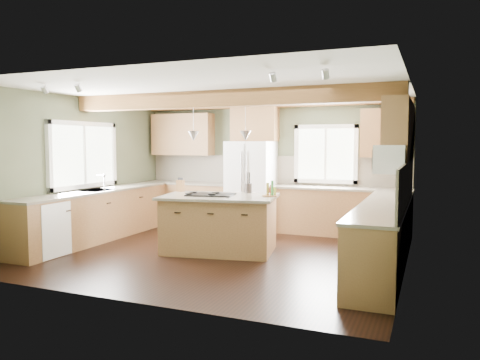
% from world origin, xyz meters
% --- Properties ---
extents(floor, '(5.60, 5.60, 0.00)m').
position_xyz_m(floor, '(0.00, 0.00, 0.00)').
color(floor, black).
rests_on(floor, ground).
extents(ceiling, '(5.60, 5.60, 0.00)m').
position_xyz_m(ceiling, '(0.00, 0.00, 2.60)').
color(ceiling, silver).
rests_on(ceiling, wall_back).
extents(wall_back, '(5.60, 0.00, 5.60)m').
position_xyz_m(wall_back, '(0.00, 2.50, 1.30)').
color(wall_back, '#444C36').
rests_on(wall_back, ground).
extents(wall_left, '(0.00, 5.00, 5.00)m').
position_xyz_m(wall_left, '(-2.80, 0.00, 1.30)').
color(wall_left, '#444C36').
rests_on(wall_left, ground).
extents(wall_right, '(0.00, 5.00, 5.00)m').
position_xyz_m(wall_right, '(2.80, 0.00, 1.30)').
color(wall_right, '#444C36').
rests_on(wall_right, ground).
extents(ceiling_beam, '(5.55, 0.26, 0.26)m').
position_xyz_m(ceiling_beam, '(0.00, 0.10, 2.47)').
color(ceiling_beam, brown).
rests_on(ceiling_beam, ceiling).
extents(soffit_trim, '(5.55, 0.20, 0.10)m').
position_xyz_m(soffit_trim, '(0.00, 2.40, 2.54)').
color(soffit_trim, brown).
rests_on(soffit_trim, ceiling).
extents(backsplash_back, '(5.58, 0.03, 0.58)m').
position_xyz_m(backsplash_back, '(0.00, 2.48, 1.21)').
color(backsplash_back, brown).
rests_on(backsplash_back, wall_back).
extents(backsplash_right, '(0.03, 3.70, 0.58)m').
position_xyz_m(backsplash_right, '(2.78, 0.05, 1.21)').
color(backsplash_right, brown).
rests_on(backsplash_right, wall_right).
extents(base_cab_back_left, '(2.02, 0.60, 0.88)m').
position_xyz_m(base_cab_back_left, '(-1.79, 2.20, 0.44)').
color(base_cab_back_left, brown).
rests_on(base_cab_back_left, floor).
extents(counter_back_left, '(2.06, 0.64, 0.04)m').
position_xyz_m(counter_back_left, '(-1.79, 2.20, 0.90)').
color(counter_back_left, '#4A4436').
rests_on(counter_back_left, base_cab_back_left).
extents(base_cab_back_right, '(2.62, 0.60, 0.88)m').
position_xyz_m(base_cab_back_right, '(1.49, 2.20, 0.44)').
color(base_cab_back_right, brown).
rests_on(base_cab_back_right, floor).
extents(counter_back_right, '(2.66, 0.64, 0.04)m').
position_xyz_m(counter_back_right, '(1.49, 2.20, 0.90)').
color(counter_back_right, '#4A4436').
rests_on(counter_back_right, base_cab_back_right).
extents(base_cab_left, '(0.60, 3.70, 0.88)m').
position_xyz_m(base_cab_left, '(-2.50, 0.05, 0.44)').
color(base_cab_left, brown).
rests_on(base_cab_left, floor).
extents(counter_left, '(0.64, 3.74, 0.04)m').
position_xyz_m(counter_left, '(-2.50, 0.05, 0.90)').
color(counter_left, '#4A4436').
rests_on(counter_left, base_cab_left).
extents(base_cab_right, '(0.60, 3.70, 0.88)m').
position_xyz_m(base_cab_right, '(2.50, 0.05, 0.44)').
color(base_cab_right, brown).
rests_on(base_cab_right, floor).
extents(counter_right, '(0.64, 3.74, 0.04)m').
position_xyz_m(counter_right, '(2.50, 0.05, 0.90)').
color(counter_right, '#4A4436').
rests_on(counter_right, base_cab_right).
extents(upper_cab_back_left, '(1.40, 0.35, 0.90)m').
position_xyz_m(upper_cab_back_left, '(-1.99, 2.33, 1.95)').
color(upper_cab_back_left, brown).
rests_on(upper_cab_back_left, wall_back).
extents(upper_cab_over_fridge, '(0.96, 0.35, 0.70)m').
position_xyz_m(upper_cab_over_fridge, '(-0.30, 2.33, 2.15)').
color(upper_cab_over_fridge, brown).
rests_on(upper_cab_over_fridge, wall_back).
extents(upper_cab_right, '(0.35, 2.20, 0.90)m').
position_xyz_m(upper_cab_right, '(2.62, 0.90, 1.95)').
color(upper_cab_right, brown).
rests_on(upper_cab_right, wall_right).
extents(upper_cab_back_corner, '(0.90, 0.35, 0.90)m').
position_xyz_m(upper_cab_back_corner, '(2.30, 2.33, 1.95)').
color(upper_cab_back_corner, brown).
rests_on(upper_cab_back_corner, wall_back).
extents(window_left, '(0.04, 1.60, 1.05)m').
position_xyz_m(window_left, '(-2.78, 0.05, 1.55)').
color(window_left, white).
rests_on(window_left, wall_left).
extents(window_back, '(1.10, 0.04, 1.00)m').
position_xyz_m(window_back, '(1.15, 2.48, 1.55)').
color(window_back, white).
rests_on(window_back, wall_back).
extents(sink, '(0.50, 0.65, 0.03)m').
position_xyz_m(sink, '(-2.50, 0.05, 0.91)').
color(sink, '#262628').
rests_on(sink, counter_left).
extents(faucet, '(0.02, 0.02, 0.28)m').
position_xyz_m(faucet, '(-2.32, 0.05, 1.05)').
color(faucet, '#B2B2B7').
rests_on(faucet, sink).
extents(dishwasher, '(0.60, 0.60, 0.84)m').
position_xyz_m(dishwasher, '(-2.49, -1.25, 0.43)').
color(dishwasher, white).
rests_on(dishwasher, floor).
extents(oven, '(0.60, 0.72, 0.84)m').
position_xyz_m(oven, '(2.49, -1.25, 0.43)').
color(oven, white).
rests_on(oven, floor).
extents(microwave, '(0.40, 0.70, 0.38)m').
position_xyz_m(microwave, '(2.58, -0.05, 1.55)').
color(microwave, white).
rests_on(microwave, wall_right).
extents(pendant_left, '(0.18, 0.18, 0.16)m').
position_xyz_m(pendant_left, '(-0.49, 0.02, 1.88)').
color(pendant_left, '#B2B2B7').
rests_on(pendant_left, ceiling).
extents(pendant_right, '(0.18, 0.18, 0.16)m').
position_xyz_m(pendant_right, '(0.35, 0.18, 1.88)').
color(pendant_right, '#B2B2B7').
rests_on(pendant_right, ceiling).
extents(refrigerator, '(0.90, 0.74, 1.80)m').
position_xyz_m(refrigerator, '(-0.30, 2.12, 0.90)').
color(refrigerator, white).
rests_on(refrigerator, floor).
extents(island, '(1.88, 1.35, 0.88)m').
position_xyz_m(island, '(-0.07, 0.10, 0.44)').
color(island, brown).
rests_on(island, floor).
extents(island_top, '(2.02, 1.48, 0.04)m').
position_xyz_m(island_top, '(-0.07, 0.10, 0.90)').
color(island_top, '#4A4436').
rests_on(island_top, island).
extents(cooktop, '(0.82, 0.62, 0.02)m').
position_xyz_m(cooktop, '(-0.21, 0.07, 0.93)').
color(cooktop, black).
rests_on(cooktop, island_top).
extents(knife_block, '(0.13, 0.10, 0.20)m').
position_xyz_m(knife_block, '(-0.96, 0.39, 1.02)').
color(knife_block, brown).
rests_on(knife_block, island_top).
extents(utensil_crock, '(0.13, 0.13, 0.16)m').
position_xyz_m(utensil_crock, '(0.23, 0.63, 1.00)').
color(utensil_crock, '#3C3430').
rests_on(utensil_crock, island_top).
extents(bottle_tray, '(0.29, 0.29, 0.24)m').
position_xyz_m(bottle_tray, '(0.72, 0.33, 1.04)').
color(bottle_tray, brown).
rests_on(bottle_tray, island_top).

